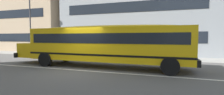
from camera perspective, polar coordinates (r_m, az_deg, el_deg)
ground_plane at (r=9.63m, az=-11.24°, el=-7.92°), size 400.00×400.00×0.00m
sidewalk_far at (r=16.20m, az=1.45°, el=-3.20°), size 120.00×3.00×0.01m
lane_centreline at (r=9.63m, az=-11.24°, el=-7.90°), size 110.00×0.16×0.01m
school_bus at (r=10.49m, az=-3.20°, el=1.81°), size 11.99×2.95×2.67m
street_lamp at (r=20.95m, az=-26.94°, el=9.75°), size 0.44×0.44×6.80m
apartment_block_far_left at (r=31.87m, az=-23.77°, el=14.70°), size 14.28×12.82×16.50m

